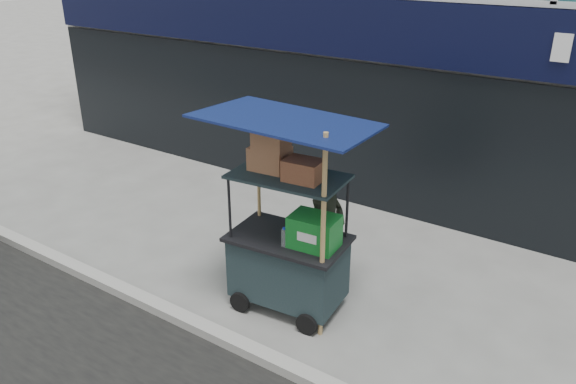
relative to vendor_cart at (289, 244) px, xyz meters
The scene contains 4 objects.
ground 1.18m from the vendor_cart, 100.22° to the right, with size 80.00×80.00×0.00m, color slate.
curb 1.28m from the vendor_cart, 98.19° to the right, with size 80.00×0.18×0.12m, color #9A9991.
vendor_cart is the anchor object (origin of this frame).
vendor_man 0.52m from the vendor_cart, 64.35° to the left, with size 0.62×0.41×1.70m, color black.
Camera 1 is at (3.35, -3.99, 4.10)m, focal length 35.00 mm.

